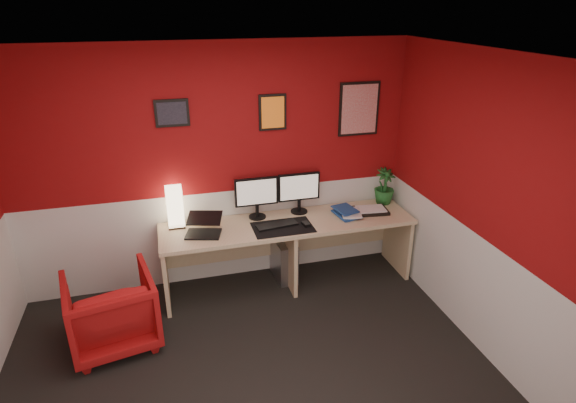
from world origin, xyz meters
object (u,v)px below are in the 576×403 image
at_px(monitor_right, 299,187).
at_px(laptop, 203,225).
at_px(armchair, 111,310).
at_px(pc_tower, 283,258).
at_px(monitor_left, 257,192).
at_px(potted_plant, 384,186).
at_px(desk, 288,253).
at_px(shoji_lamp, 175,208).
at_px(zen_tray, 371,211).

bearing_deg(monitor_right, laptop, -165.52).
xyz_separation_m(monitor_right, armchair, (-1.92, -0.73, -0.68)).
xyz_separation_m(laptop, pc_tower, (0.86, 0.21, -0.61)).
bearing_deg(monitor_left, pc_tower, -10.15).
xyz_separation_m(laptop, potted_plant, (2.03, 0.26, 0.09)).
bearing_deg(monitor_right, desk, -129.96).
bearing_deg(pc_tower, potted_plant, -1.30).
xyz_separation_m(shoji_lamp, potted_plant, (2.27, -0.00, -0.00)).
height_order(monitor_right, armchair, monitor_right).
xyz_separation_m(shoji_lamp, armchair, (-0.64, -0.72, -0.59)).
xyz_separation_m(desk, zen_tray, (0.92, 0.01, 0.38)).
relative_size(monitor_right, potted_plant, 1.45).
relative_size(monitor_left, zen_tray, 1.66).
bearing_deg(laptop, monitor_left, 39.37).
distance_m(shoji_lamp, laptop, 0.37).
height_order(laptop, zen_tray, laptop).
height_order(laptop, monitor_left, monitor_left).
bearing_deg(monitor_left, zen_tray, -8.91).
distance_m(shoji_lamp, potted_plant, 2.27).
bearing_deg(desk, laptop, -176.22).
relative_size(laptop, monitor_left, 0.57).
height_order(monitor_left, potted_plant, monitor_left).
xyz_separation_m(monitor_left, zen_tray, (1.21, -0.19, -0.28)).
bearing_deg(pc_tower, shoji_lamp, 173.19).
relative_size(monitor_right, pc_tower, 1.29).
distance_m(laptop, armchair, 1.11).
bearing_deg(monitor_left, shoji_lamp, 179.40).
bearing_deg(desk, shoji_lamp, 169.45).
relative_size(shoji_lamp, monitor_right, 0.69).
xyz_separation_m(zen_tray, pc_tower, (-0.94, 0.14, -0.52)).
height_order(shoji_lamp, monitor_right, monitor_right).
xyz_separation_m(desk, monitor_right, (0.18, 0.21, 0.66)).
distance_m(laptop, monitor_left, 0.67).
xyz_separation_m(desk, shoji_lamp, (-1.11, 0.21, 0.56)).
xyz_separation_m(desk, pc_tower, (-0.02, 0.15, -0.14)).
height_order(desk, zen_tray, zen_tray).
distance_m(shoji_lamp, pc_tower, 1.30).
bearing_deg(zen_tray, desk, -179.46).
distance_m(monitor_left, monitor_right, 0.46).
bearing_deg(potted_plant, shoji_lamp, 179.89).
bearing_deg(potted_plant, laptop, -172.72).
distance_m(monitor_right, potted_plant, 0.99).
xyz_separation_m(desk, armchair, (-1.74, -0.51, -0.03)).
bearing_deg(zen_tray, armchair, -168.90).
xyz_separation_m(shoji_lamp, pc_tower, (1.09, -0.06, -0.70)).
bearing_deg(armchair, laptop, -163.52).
bearing_deg(desk, monitor_left, 145.00).
relative_size(monitor_right, armchair, 0.79).
bearing_deg(armchair, monitor_left, -165.17).
xyz_separation_m(desk, laptop, (-0.87, -0.06, 0.47)).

